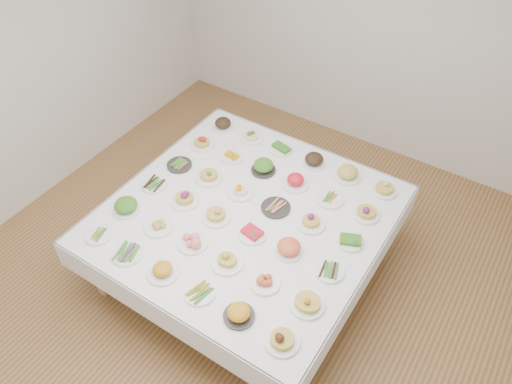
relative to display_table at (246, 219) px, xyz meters
The scene contains 38 objects.
room_envelope 1.15m from the display_table, 59.66° to the right, with size 5.02×5.02×2.81m.
display_table is the anchor object (origin of this frame).
dish_0 1.22m from the display_table, 134.93° to the right, with size 0.22×0.22×0.05m.
dish_1 1.03m from the display_table, 121.18° to the right, with size 0.27×0.25×0.06m.
dish_2 0.89m from the display_table, 101.47° to the right, with size 0.24×0.24×0.13m.
dish_3 0.88m from the display_table, 78.98° to the right, with size 0.23×0.22×0.06m.
dish_4 1.01m from the display_table, 59.13° to the right, with size 0.22×0.22×0.13m.
dish_5 1.23m from the display_table, 44.88° to the right, with size 0.24×0.24×0.15m.
dish_6 1.03m from the display_table, 148.80° to the right, with size 0.26×0.26×0.15m.
dish_7 0.74m from the display_table, 134.31° to the right, with size 0.25×0.25×0.09m.
dish_8 0.55m from the display_table, 108.33° to the right, with size 0.24×0.24×0.12m.
dish_9 0.57m from the display_table, 71.62° to the right, with size 0.25×0.25×0.15m.
dish_10 0.75m from the display_table, 45.35° to the right, with size 0.22×0.22×0.09m.
dish_11 1.02m from the display_table, 30.73° to the right, with size 0.25×0.25×0.16m.
dish_12 0.90m from the display_table, 169.06° to the right, with size 0.22×0.22×0.05m.
dish_13 0.57m from the display_table, 161.44° to the right, with size 0.24×0.24×0.15m.
dish_14 0.29m from the display_table, 134.88° to the right, with size 0.25×0.25×0.16m.
dish_15 0.27m from the display_table, 45.21° to the right, with size 0.23×0.23×0.11m.
dish_16 0.55m from the display_table, 18.08° to the right, with size 0.22×0.22×0.14m.
dish_17 0.89m from the display_table, 10.96° to the right, with size 0.22×0.22×0.05m.
dish_18 0.88m from the display_table, 169.22° to the left, with size 0.23×0.23×0.05m.
dish_19 0.57m from the display_table, 161.49° to the left, with size 0.25×0.25×0.13m.
dish_20 0.27m from the display_table, 135.98° to the left, with size 0.23×0.23×0.11m.
dish_21 0.27m from the display_table, 45.18° to the left, with size 0.25×0.25×0.06m.
dish_22 0.56m from the display_table, 19.29° to the left, with size 0.24×0.24×0.13m.
dish_23 0.90m from the display_table, 11.69° to the left, with size 0.21×0.21×0.10m.
dish_24 1.01m from the display_table, 149.23° to the left, with size 0.22×0.22×0.13m.
dish_25 0.74m from the display_table, 134.63° to the left, with size 0.21×0.21×0.09m.
dish_26 0.57m from the display_table, 107.41° to the left, with size 0.22×0.22×0.13m.
dish_27 0.57m from the display_table, 72.06° to the left, with size 0.25×0.25×0.14m.
dish_28 0.74m from the display_table, 45.70° to the left, with size 0.25×0.25×0.05m.
dish_29 1.02m from the display_table, 31.53° to the left, with size 0.23×0.23×0.14m.
dish_30 1.22m from the display_table, 135.00° to the left, with size 0.21×0.21×0.12m.
dish_31 1.02m from the display_table, 120.88° to the left, with size 0.23×0.23×0.12m.
dish_32 0.90m from the display_table, 101.67° to the left, with size 0.22×0.22×0.10m.
dish_33 0.89m from the display_table, 78.32° to the left, with size 0.21×0.21×0.14m.
dish_34 1.02m from the display_table, 59.31° to the left, with size 0.24×0.24×0.14m.
dish_35 1.24m from the display_table, 45.12° to the left, with size 0.22×0.22×0.12m.
Camera 1 is at (1.59, -2.28, 3.82)m, focal length 35.00 mm.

